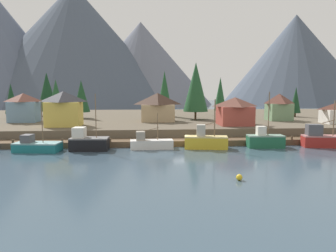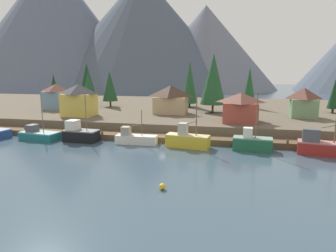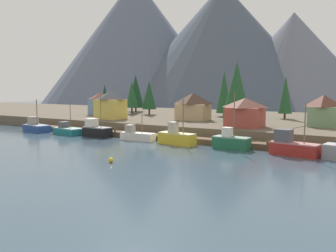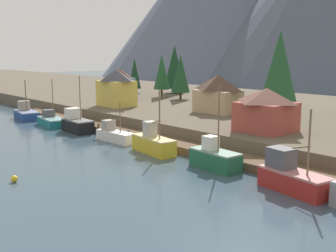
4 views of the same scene
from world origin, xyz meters
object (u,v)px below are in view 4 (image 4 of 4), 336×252
at_px(conifer_back_right, 175,67).
at_px(fishing_boat_blue, 26,114).
at_px(conifer_centre, 279,68).
at_px(channel_buoy, 14,179).
at_px(fishing_boat_black, 77,124).
at_px(conifer_near_right, 162,72).
at_px(fishing_boat_yellow, 153,143).
at_px(house_tan, 218,93).
at_px(house_red, 266,109).
at_px(fishing_boat_red, 292,177).
at_px(conifer_mid_right, 135,73).
at_px(fishing_boat_teal, 52,121).
at_px(conifer_near_left, 181,74).
at_px(house_yellow, 116,88).
at_px(conifer_mid_left, 276,72).
at_px(fishing_boat_white, 115,135).
at_px(fishing_boat_green, 215,158).
at_px(house_blue, 120,83).

bearing_deg(conifer_back_right, fishing_boat_blue, -91.22).
height_order(conifer_centre, channel_buoy, conifer_centre).
bearing_deg(fishing_boat_black, conifer_near_right, 116.78).
distance_m(fishing_boat_yellow, conifer_centre, 26.17).
relative_size(fishing_boat_blue, conifer_back_right, 0.63).
bearing_deg(house_tan, house_red, -27.67).
bearing_deg(fishing_boat_red, conifer_mid_right, 164.15).
xyz_separation_m(fishing_boat_blue, channel_buoy, (37.79, -17.90, -0.71)).
distance_m(house_red, conifer_mid_right, 55.27).
xyz_separation_m(fishing_boat_teal, conifer_mid_right, (-16.11, 30.94, 6.65)).
bearing_deg(conifer_back_right, channel_buoy, -56.79).
xyz_separation_m(conifer_near_left, conifer_back_right, (-10.92, 8.36, 1.02)).
height_order(fishing_boat_black, house_tan, fishing_boat_black).
bearing_deg(fishing_boat_yellow, conifer_centre, 92.48).
relative_size(fishing_boat_blue, house_tan, 0.97).
height_order(house_yellow, conifer_mid_left, conifer_mid_left).
bearing_deg(fishing_boat_yellow, fishing_boat_teal, -171.23).
height_order(fishing_boat_white, fishing_boat_green, fishing_boat_green).
xyz_separation_m(fishing_boat_black, house_blue, (-17.81, 21.47, 4.45)).
bearing_deg(house_tan, conifer_mid_left, 79.40).
relative_size(house_red, channel_buoy, 9.88).
bearing_deg(fishing_boat_teal, fishing_boat_green, 8.63).
bearing_deg(house_blue, fishing_boat_teal, -65.88).
height_order(house_yellow, conifer_back_right, conifer_back_right).
height_order(fishing_boat_teal, conifer_mid_left, conifer_mid_left).
xyz_separation_m(conifer_near_left, conifer_near_right, (-6.25, -0.01, 0.21)).
relative_size(house_yellow, conifer_back_right, 0.58).
relative_size(conifer_near_right, conifer_centre, 0.71).
distance_m(fishing_boat_green, conifer_back_right, 61.02).
height_order(house_tan, house_blue, house_tan).
xyz_separation_m(fishing_boat_blue, fishing_boat_yellow, (37.70, 0.52, 0.22)).
bearing_deg(channel_buoy, conifer_mid_left, 95.11).
relative_size(fishing_boat_white, conifer_mid_left, 0.58).
relative_size(fishing_boat_white, conifer_near_right, 0.73).
bearing_deg(conifer_mid_left, channel_buoy, -84.89).
bearing_deg(fishing_boat_white, conifer_back_right, 124.71).
bearing_deg(fishing_boat_blue, house_blue, 98.55).
distance_m(fishing_boat_green, conifer_near_right, 52.24).
height_order(conifer_mid_left, conifer_mid_right, conifer_mid_left).
bearing_deg(fishing_boat_green, house_red, 102.28).
relative_size(fishing_boat_black, fishing_boat_red, 1.15).
distance_m(conifer_centre, channel_buoy, 44.05).
distance_m(fishing_boat_black, house_tan, 24.29).
height_order(fishing_boat_black, conifer_near_right, conifer_near_right).
bearing_deg(fishing_boat_white, conifer_near_right, 126.56).
relative_size(fishing_boat_blue, house_yellow, 1.08).
height_order(fishing_boat_teal, conifer_mid_right, conifer_mid_right).
xyz_separation_m(conifer_mid_right, conifer_back_right, (6.65, 7.46, 1.62)).
distance_m(conifer_mid_right, conifer_back_right, 10.13).
height_order(fishing_boat_red, conifer_back_right, conifer_back_right).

